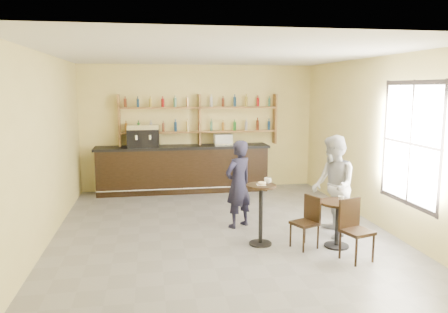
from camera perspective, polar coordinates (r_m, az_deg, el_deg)
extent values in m
plane|color=slate|center=(8.27, -0.44, -9.49)|extent=(7.00, 7.00, 0.00)
plane|color=white|center=(7.87, -0.47, 13.22)|extent=(7.00, 7.00, 0.00)
plane|color=#F2E08A|center=(11.36, -3.30, 3.80)|extent=(7.00, 0.00, 7.00)
plane|color=#F2E08A|center=(4.54, 6.69, -4.01)|extent=(7.00, 0.00, 7.00)
plane|color=#F2E08A|center=(8.00, -22.18, 1.00)|extent=(0.00, 7.00, 7.00)
plane|color=#F2E08A|center=(8.89, 19.00, 1.91)|extent=(0.00, 7.00, 7.00)
plane|color=white|center=(7.86, 23.18, 1.54)|extent=(0.00, 2.00, 2.00)
cube|color=white|center=(7.25, 4.87, -3.69)|extent=(0.16, 0.16, 0.00)
torus|color=#E2AC52|center=(7.24, 4.97, -3.50)|extent=(0.17, 0.17, 0.05)
imported|color=white|center=(7.37, 5.74, -3.13)|extent=(0.16, 0.16, 0.10)
imported|color=black|center=(8.21, 1.89, -3.62)|extent=(0.72, 0.66, 1.66)
imported|color=white|center=(7.43, 15.06, -5.36)|extent=(0.12, 0.12, 0.09)
imported|color=#A0A1A5|center=(7.95, 14.05, -3.77)|extent=(0.79, 0.96, 1.80)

